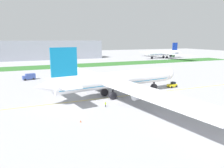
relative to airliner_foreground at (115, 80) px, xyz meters
The scene contains 12 objects.
ground_plane 7.62m from the airliner_foreground, 126.48° to the right, with size 600.00×600.00×0.00m, color #9E9EA3.
apron_taxi_line 6.59m from the airliner_foreground, 167.51° to the right, with size 280.00×0.36×0.01m, color yellow.
grass_median_strip 93.94m from the airliner_foreground, 91.75° to the left, with size 320.00×24.00×0.10m, color #2D6628.
airliner_foreground is the anchor object (origin of this frame).
pushback_tug 28.52m from the airliner_foreground, ahead, with size 5.88×2.99×2.26m.
ground_crew_wingwalker_port 24.00m from the airliner_foreground, 49.97° to the right, with size 0.35×0.60×1.73m.
ground_crew_marshaller_front 11.81m from the airliner_foreground, ahead, with size 0.46×0.54×1.75m.
ground_crew_wingwalker_starboard 13.44m from the airliner_foreground, 127.81° to the right, with size 0.47×0.45×1.59m.
traffic_cone_near_nose 26.28m from the airliner_foreground, 133.49° to the right, with size 0.36×0.36×0.58m.
service_truck_baggage_loader 52.67m from the airliner_foreground, 119.53° to the left, with size 6.31×3.55×3.04m.
parked_airliner_far_outer 160.85m from the airliner_foreground, 47.67° to the left, with size 47.09×74.77×15.88m.
terminal_building 156.01m from the airliner_foreground, 90.11° to the left, with size 101.59×20.00×18.00m, color gray.
Camera 1 is at (-27.65, -63.57, 19.79)m, focal length 35.00 mm.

